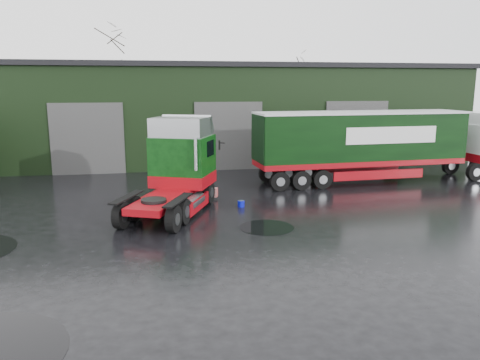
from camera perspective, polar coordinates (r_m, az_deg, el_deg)
name	(u,v)px	position (r m, az deg, el deg)	size (l,w,h in m)	color
ground	(236,251)	(14.31, -0.49, -8.66)	(100.00, 100.00, 0.00)	black
warehouse	(215,111)	(33.56, -3.04, 8.38)	(32.40, 12.40, 6.30)	black
hero_tractor	(168,168)	(18.01, -8.77, 1.50)	(2.53, 5.97, 3.71)	#09330C
lorry_right	(360,147)	(24.70, 14.39, 3.91)	(2.43, 14.02, 3.69)	silver
wash_bucket	(241,204)	(19.34, 0.13, -2.91)	(0.28, 0.28, 0.26)	#080DB1
tree_back_a	(110,88)	(43.40, -15.55, 10.77)	(4.40, 4.40, 9.50)	black
tree_back_b	(286,99)	(44.97, 5.58, 9.86)	(4.40, 4.40, 7.50)	black
puddle_1	(267,227)	(16.61, 3.30, -5.79)	(1.94, 1.94, 0.01)	black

